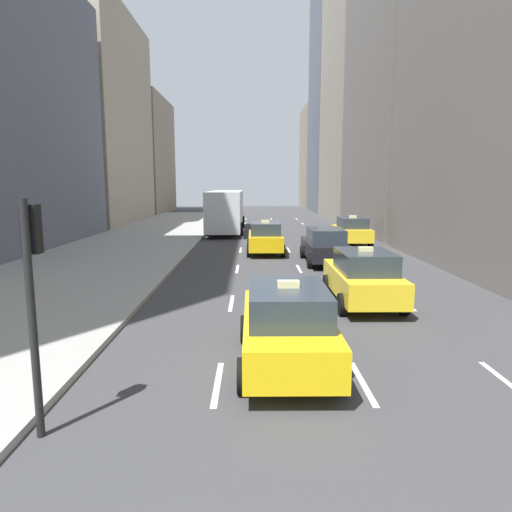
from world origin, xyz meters
name	(u,v)px	position (x,y,z in m)	size (l,w,h in m)	color
sidewalk_left	(128,247)	(-7.00, 27.00, 0.07)	(8.00, 66.00, 0.15)	#9E9E99
lane_markings	(293,258)	(2.60, 23.00, 0.01)	(5.72, 56.00, 0.01)	white
building_row_left	(15,45)	(-14.00, 29.36, 12.18)	(6.00, 68.98, 34.28)	gray
building_row_right	(385,65)	(12.00, 40.95, 13.98)	(6.00, 82.16, 32.38)	slate
taxi_lead	(352,231)	(6.80, 28.47, 0.88)	(2.02, 4.40, 1.87)	yellow
taxi_second	(363,277)	(4.00, 13.90, 0.88)	(2.02, 4.40, 1.87)	yellow
taxi_third	(265,238)	(1.20, 24.71, 0.88)	(2.02, 4.40, 1.87)	yellow
taxi_fourth	(287,325)	(1.20, 8.91, 0.88)	(2.02, 4.40, 1.87)	yellow
sedan_black_near	(325,245)	(4.00, 21.55, 0.87)	(2.02, 4.77, 1.70)	black
city_bus	(226,209)	(-1.61, 36.66, 1.79)	(2.80, 11.61, 3.25)	silver
traffic_light_pole	(32,280)	(-2.75, 6.27, 2.41)	(0.24, 0.42, 3.60)	black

